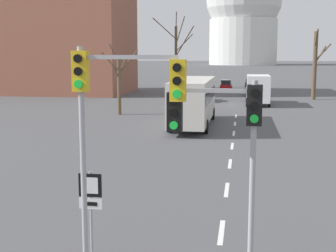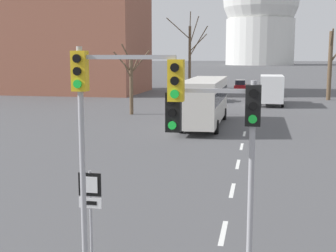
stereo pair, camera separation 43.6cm
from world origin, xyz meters
name	(u,v)px [view 1 (the left image)]	position (x,y,z in m)	size (l,w,h in m)	color
lane_stripe_1	(221,232)	(0.00, 8.15, 0.00)	(0.16, 2.00, 0.01)	silver
lane_stripe_2	(227,190)	(0.00, 12.65, 0.00)	(0.16, 2.00, 0.01)	silver
lane_stripe_3	(230,164)	(0.00, 17.15, 0.00)	(0.16, 2.00, 0.01)	silver
lane_stripe_4	(232,146)	(0.00, 21.65, 0.00)	(0.16, 2.00, 0.01)	silver
lane_stripe_5	(234,133)	(0.00, 26.15, 0.00)	(0.16, 2.00, 0.01)	silver
lane_stripe_6	(235,124)	(0.00, 30.65, 0.00)	(0.16, 2.00, 0.01)	silver
lane_stripe_7	(236,116)	(0.00, 35.15, 0.00)	(0.16, 2.00, 0.01)	silver
traffic_signal_near_left	(114,102)	(-2.48, 5.35, 4.16)	(2.69, 0.34, 5.46)	#9E9EA3
traffic_signal_centre_tall	(225,128)	(0.13, 5.79, 3.54)	(2.25, 0.34, 4.67)	#9E9EA3
route_sign_post	(91,201)	(-3.22, 5.68, 1.59)	(0.60, 0.08, 2.35)	#9E9EA3
sedan_near_left	(250,82)	(1.75, 73.69, 0.73)	(1.74, 4.59, 1.41)	black
sedan_near_right	(226,85)	(-1.93, 64.38, 0.81)	(1.73, 4.41, 1.60)	maroon
sedan_mid_centre	(254,89)	(1.93, 56.21, 0.81)	(1.93, 4.43, 1.61)	slate
sedan_far_left	(202,94)	(-4.08, 47.92, 0.80)	(1.94, 4.30, 1.54)	#B7B7BC
city_bus	(194,99)	(-3.04, 28.92, 2.05)	(2.66, 10.80, 3.48)	beige
delivery_truck	(258,89)	(2.10, 45.18, 1.70)	(2.44, 7.20, 3.14)	#333842
bare_tree_left_near	(176,55)	(-8.13, 55.67, 5.24)	(5.26, 4.01, 10.97)	brown
bare_tree_right_near	(315,64)	(8.88, 52.05, 4.22)	(2.04, 4.77, 8.13)	brown
bare_tree_left_far	(119,81)	(-10.24, 34.70, 2.95)	(3.12, 1.67, 6.23)	brown
capitol_dome	(244,13)	(0.00, 245.62, 26.83)	(38.99, 38.99, 55.07)	silver
apartment_block_left	(62,15)	(-24.24, 57.19, 10.61)	(18.00, 14.00, 21.22)	#935642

